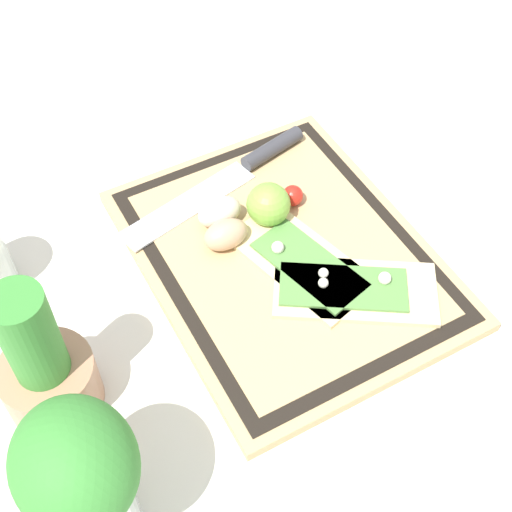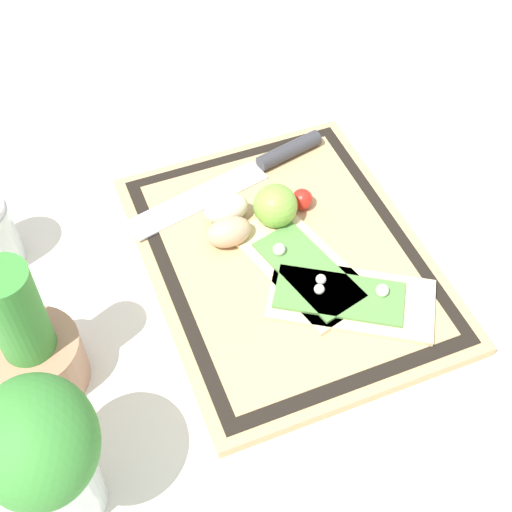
{
  "view_description": "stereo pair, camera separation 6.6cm",
  "coord_description": "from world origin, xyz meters",
  "px_view_note": "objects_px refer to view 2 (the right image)",
  "views": [
    {
      "loc": [
        -0.48,
        0.31,
        0.72
      ],
      "look_at": [
        0.0,
        0.04,
        0.04
      ],
      "focal_mm": 50.0,
      "sensor_mm": 36.0,
      "label": 1
    },
    {
      "loc": [
        -0.51,
        0.25,
        0.72
      ],
      "look_at": [
        0.0,
        0.04,
        0.04
      ],
      "focal_mm": 50.0,
      "sensor_mm": 36.0,
      "label": 2
    }
  ],
  "objects_px": {
    "pizza_slice_near": "(349,298)",
    "herb_pot": "(31,347)",
    "egg_pink": "(226,209)",
    "pizza_slice_far": "(302,266)",
    "egg_brown": "(229,232)",
    "herb_glass": "(44,454)",
    "cherry_tomato_red": "(302,199)",
    "lime": "(275,206)",
    "knife": "(260,166)"
  },
  "relations": [
    {
      "from": "pizza_slice_far",
      "to": "cherry_tomato_red",
      "type": "xyz_separation_m",
      "value": [
        0.1,
        -0.04,
        0.01
      ]
    },
    {
      "from": "pizza_slice_far",
      "to": "egg_brown",
      "type": "relative_size",
      "value": 3.48
    },
    {
      "from": "herb_pot",
      "to": "egg_brown",
      "type": "bearing_deg",
      "value": -69.6
    },
    {
      "from": "pizza_slice_far",
      "to": "knife",
      "type": "bearing_deg",
      "value": -5.18
    },
    {
      "from": "egg_brown",
      "to": "herb_glass",
      "type": "xyz_separation_m",
      "value": [
        -0.25,
        0.27,
        0.08
      ]
    },
    {
      "from": "pizza_slice_near",
      "to": "pizza_slice_far",
      "type": "bearing_deg",
      "value": 25.76
    },
    {
      "from": "pizza_slice_far",
      "to": "knife",
      "type": "distance_m",
      "value": 0.18
    },
    {
      "from": "pizza_slice_far",
      "to": "herb_glass",
      "type": "distance_m",
      "value": 0.39
    },
    {
      "from": "pizza_slice_near",
      "to": "herb_glass",
      "type": "bearing_deg",
      "value": 106.16
    },
    {
      "from": "lime",
      "to": "knife",
      "type": "bearing_deg",
      "value": -10.03
    },
    {
      "from": "pizza_slice_far",
      "to": "egg_pink",
      "type": "xyz_separation_m",
      "value": [
        0.11,
        0.06,
        0.01
      ]
    },
    {
      "from": "cherry_tomato_red",
      "to": "herb_pot",
      "type": "xyz_separation_m",
      "value": [
        -0.12,
        0.37,
        0.03
      ]
    },
    {
      "from": "pizza_slice_far",
      "to": "knife",
      "type": "xyz_separation_m",
      "value": [
        0.18,
        -0.02,
        0.0
      ]
    },
    {
      "from": "egg_pink",
      "to": "lime",
      "type": "relative_size",
      "value": 1.03
    },
    {
      "from": "lime",
      "to": "pizza_slice_near",
      "type": "bearing_deg",
      "value": -168.1
    },
    {
      "from": "knife",
      "to": "lime",
      "type": "relative_size",
      "value": 5.26
    },
    {
      "from": "cherry_tomato_red",
      "to": "pizza_slice_near",
      "type": "bearing_deg",
      "value": 176.14
    },
    {
      "from": "pizza_slice_near",
      "to": "knife",
      "type": "distance_m",
      "value": 0.25
    },
    {
      "from": "cherry_tomato_red",
      "to": "herb_glass",
      "type": "bearing_deg",
      "value": 125.46
    },
    {
      "from": "egg_brown",
      "to": "lime",
      "type": "height_order",
      "value": "lime"
    },
    {
      "from": "pizza_slice_near",
      "to": "herb_pot",
      "type": "height_order",
      "value": "herb_pot"
    },
    {
      "from": "pizza_slice_near",
      "to": "herb_pot",
      "type": "relative_size",
      "value": 1.12
    },
    {
      "from": "knife",
      "to": "egg_brown",
      "type": "relative_size",
      "value": 5.12
    },
    {
      "from": "knife",
      "to": "herb_pot",
      "type": "bearing_deg",
      "value": 120.52
    },
    {
      "from": "egg_brown",
      "to": "knife",
      "type": "bearing_deg",
      "value": -38.53
    },
    {
      "from": "herb_glass",
      "to": "egg_brown",
      "type": "bearing_deg",
      "value": -47.15
    },
    {
      "from": "egg_pink",
      "to": "pizza_slice_far",
      "type": "bearing_deg",
      "value": -152.84
    },
    {
      "from": "pizza_slice_near",
      "to": "cherry_tomato_red",
      "type": "distance_m",
      "value": 0.16
    },
    {
      "from": "knife",
      "to": "lime",
      "type": "height_order",
      "value": "lime"
    },
    {
      "from": "knife",
      "to": "herb_glass",
      "type": "relative_size",
      "value": 1.58
    },
    {
      "from": "egg_brown",
      "to": "herb_glass",
      "type": "height_order",
      "value": "herb_glass"
    },
    {
      "from": "pizza_slice_near",
      "to": "herb_glass",
      "type": "distance_m",
      "value": 0.39
    },
    {
      "from": "lime",
      "to": "herb_glass",
      "type": "xyz_separation_m",
      "value": [
        -0.26,
        0.33,
        0.07
      ]
    },
    {
      "from": "egg_brown",
      "to": "cherry_tomato_red",
      "type": "distance_m",
      "value": 0.11
    },
    {
      "from": "pizza_slice_far",
      "to": "lime",
      "type": "relative_size",
      "value": 3.58
    },
    {
      "from": "pizza_slice_far",
      "to": "egg_pink",
      "type": "height_order",
      "value": "egg_pink"
    },
    {
      "from": "lime",
      "to": "cherry_tomato_red",
      "type": "xyz_separation_m",
      "value": [
        0.01,
        -0.04,
        -0.01
      ]
    },
    {
      "from": "pizza_slice_far",
      "to": "herb_glass",
      "type": "xyz_separation_m",
      "value": [
        -0.17,
        0.33,
        0.09
      ]
    },
    {
      "from": "knife",
      "to": "herb_pot",
      "type": "distance_m",
      "value": 0.4
    },
    {
      "from": "egg_brown",
      "to": "herb_pot",
      "type": "distance_m",
      "value": 0.28
    },
    {
      "from": "pizza_slice_far",
      "to": "herb_glass",
      "type": "height_order",
      "value": "herb_glass"
    },
    {
      "from": "knife",
      "to": "pizza_slice_far",
      "type": "bearing_deg",
      "value": 174.82
    },
    {
      "from": "egg_pink",
      "to": "knife",
      "type": "bearing_deg",
      "value": -47.3
    },
    {
      "from": "cherry_tomato_red",
      "to": "herb_glass",
      "type": "relative_size",
      "value": 0.15
    },
    {
      "from": "knife",
      "to": "herb_pot",
      "type": "xyz_separation_m",
      "value": [
        -0.2,
        0.35,
        0.04
      ]
    },
    {
      "from": "herb_pot",
      "to": "herb_glass",
      "type": "height_order",
      "value": "same"
    },
    {
      "from": "egg_brown",
      "to": "lime",
      "type": "xyz_separation_m",
      "value": [
        0.01,
        -0.07,
        0.01
      ]
    },
    {
      "from": "pizza_slice_near",
      "to": "cherry_tomato_red",
      "type": "relative_size",
      "value": 7.63
    },
    {
      "from": "egg_brown",
      "to": "cherry_tomato_red",
      "type": "bearing_deg",
      "value": -78.79
    },
    {
      "from": "lime",
      "to": "pizza_slice_far",
      "type": "bearing_deg",
      "value": -179.75
    }
  ]
}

